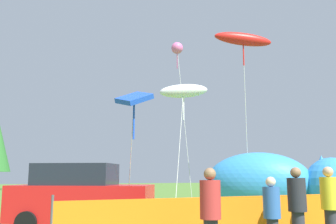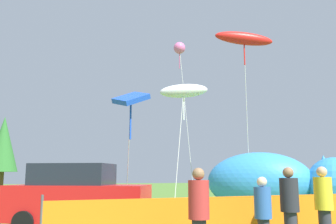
{
  "view_description": "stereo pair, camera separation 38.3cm",
  "coord_description": "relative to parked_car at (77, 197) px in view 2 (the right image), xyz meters",
  "views": [
    {
      "loc": [
        -5.01,
        -10.56,
        1.65
      ],
      "look_at": [
        0.13,
        4.62,
        4.33
      ],
      "focal_mm": 40.0,
      "sensor_mm": 36.0,
      "label": 1
    },
    {
      "loc": [
        -4.65,
        -10.67,
        1.65
      ],
      "look_at": [
        0.13,
        4.62,
        4.33
      ],
      "focal_mm": 40.0,
      "sensor_mm": 36.0,
      "label": 2
    }
  ],
  "objects": [
    {
      "name": "parked_car",
      "position": [
        0.0,
        0.0,
        0.0
      ],
      "size": [
        4.47,
        3.3,
        1.97
      ],
      "rotation": [
        0.0,
        0.0,
        -0.44
      ],
      "color": "red",
      "rests_on": "ground"
    },
    {
      "name": "folding_chair",
      "position": [
        7.19,
        -2.22,
        -0.42
      ],
      "size": [
        0.59,
        0.59,
        0.93
      ],
      "rotation": [
        0.0,
        0.0,
        -0.19
      ],
      "color": "#1959A5",
      "rests_on": "ground"
    },
    {
      "name": "inflatable_cat",
      "position": [
        9.0,
        2.98,
        0.25
      ],
      "size": [
        6.52,
        5.41,
        2.66
      ],
      "rotation": [
        0.0,
        0.0,
        -0.6
      ],
      "color": "#338CD8",
      "rests_on": "ground"
    },
    {
      "name": "safety_fence",
      "position": [
        2.87,
        -4.0,
        -0.4
      ],
      "size": [
        7.68,
        0.59,
        1.27
      ],
      "rotation": [
        0.0,
        0.0,
        0.07
      ],
      "color": "orange",
      "rests_on": "ground"
    },
    {
      "name": "spectator_in_green_shirt",
      "position": [
        3.36,
        -4.94,
        -0.1
      ],
      "size": [
        0.35,
        0.35,
        1.6
      ],
      "color": "#2D2D38",
      "rests_on": "ground"
    },
    {
      "name": "spectator_in_blue_shirt",
      "position": [
        1.81,
        -5.31,
        -0.01
      ],
      "size": [
        0.39,
        0.39,
        1.77
      ],
      "color": "#2D2D38",
      "rests_on": "ground"
    },
    {
      "name": "spectator_in_yellow_shirt",
      "position": [
        4.12,
        -4.78,
        0.01
      ],
      "size": [
        0.39,
        0.39,
        1.81
      ],
      "color": "#2D2D38",
      "rests_on": "ground"
    },
    {
      "name": "spectator_in_white_shirt",
      "position": [
        5.06,
        -4.71,
        0.02
      ],
      "size": [
        0.4,
        0.4,
        1.83
      ],
      "color": "#2D2D38",
      "rests_on": "ground"
    },
    {
      "name": "kite_red_lizard",
      "position": [
        7.69,
        3.28,
        7.05
      ],
      "size": [
        2.92,
        1.15,
        8.47
      ],
      "color": "silver",
      "rests_on": "ground"
    },
    {
      "name": "kite_white_ghost",
      "position": [
        4.64,
        3.36,
        4.31
      ],
      "size": [
        2.26,
        2.47,
        5.73
      ],
      "color": "silver",
      "rests_on": "ground"
    },
    {
      "name": "kite_pink_octopus",
      "position": [
        6.38,
        8.87,
        8.26
      ],
      "size": [
        0.81,
        1.55,
        9.66
      ],
      "color": "silver",
      "rests_on": "ground"
    },
    {
      "name": "kite_blue_box",
      "position": [
        1.51,
        -0.39,
        2.99
      ],
      "size": [
        1.17,
        2.46,
        4.38
      ],
      "color": "silver",
      "rests_on": "ground"
    },
    {
      "name": "horizon_tree_west",
      "position": [
        -6.04,
        34.03,
        4.05
      ],
      "size": [
        3.43,
        3.43,
        8.18
      ],
      "color": "brown",
      "rests_on": "ground"
    }
  ]
}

